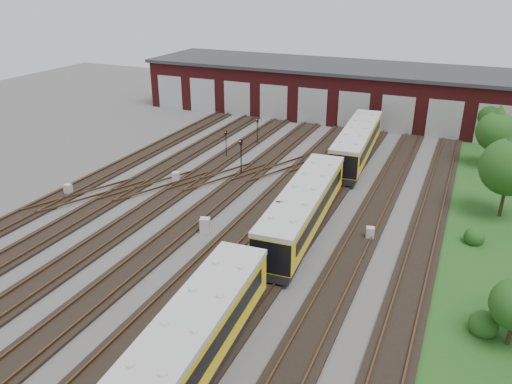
% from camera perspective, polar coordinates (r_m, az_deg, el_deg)
% --- Properties ---
extents(ground, '(120.00, 120.00, 0.00)m').
position_cam_1_polar(ground, '(32.10, -9.27, -8.09)').
color(ground, '#454240').
rests_on(ground, ground).
extents(track_network, '(30.40, 70.00, 0.33)m').
position_cam_1_polar(track_network, '(32.54, -8.98, -7.38)').
color(track_network, black).
rests_on(track_network, ground).
extents(maintenance_shed, '(51.00, 12.50, 6.35)m').
position_cam_1_polar(maintenance_shed, '(65.88, 9.79, 11.39)').
color(maintenance_shed, '#571518').
rests_on(maintenance_shed, ground).
extents(grass_verge, '(8.00, 55.00, 0.05)m').
position_cam_1_polar(grass_verge, '(36.77, 26.47, -6.09)').
color(grass_verge, '#1D4A18').
rests_on(grass_verge, ground).
extents(metro_train, '(3.55, 46.74, 3.02)m').
position_cam_1_polar(metro_train, '(34.68, 5.47, -1.83)').
color(metro_train, black).
rests_on(metro_train, ground).
extents(signal_mast_0, '(0.30, 0.29, 3.40)m').
position_cam_1_polar(signal_mast_0, '(44.53, -1.72, 4.51)').
color(signal_mast_0, black).
rests_on(signal_mast_0, ground).
extents(signal_mast_1, '(0.22, 0.21, 2.78)m').
position_cam_1_polar(signal_mast_1, '(49.27, -3.45, 5.89)').
color(signal_mast_1, black).
rests_on(signal_mast_1, ground).
extents(signal_mast_2, '(0.25, 0.24, 2.89)m').
position_cam_1_polar(signal_mast_2, '(53.11, 0.16, 7.31)').
color(signal_mast_2, black).
rests_on(signal_mast_2, ground).
extents(signal_mast_3, '(0.28, 0.26, 3.37)m').
position_cam_1_polar(signal_mast_3, '(32.45, 2.51, -3.03)').
color(signal_mast_3, black).
rests_on(signal_mast_3, ground).
extents(relay_cabinet_0, '(0.58, 0.48, 0.96)m').
position_cam_1_polar(relay_cabinet_0, '(43.79, -20.66, 0.24)').
color(relay_cabinet_0, '#B9BBBE').
rests_on(relay_cabinet_0, ground).
extents(relay_cabinet_1, '(0.72, 0.65, 1.00)m').
position_cam_1_polar(relay_cabinet_1, '(43.93, -9.12, 1.62)').
color(relay_cabinet_1, '#B9BBBE').
rests_on(relay_cabinet_1, ground).
extents(relay_cabinet_2, '(0.82, 0.75, 1.13)m').
position_cam_1_polar(relay_cabinet_2, '(35.19, -5.85, -3.83)').
color(relay_cabinet_2, '#B9BBBE').
rests_on(relay_cabinet_2, ground).
extents(relay_cabinet_3, '(0.73, 0.64, 1.08)m').
position_cam_1_polar(relay_cabinet_3, '(37.85, 6.31, -1.85)').
color(relay_cabinet_3, '#B9BBBE').
rests_on(relay_cabinet_3, ground).
extents(relay_cabinet_4, '(0.66, 0.59, 0.93)m').
position_cam_1_polar(relay_cabinet_4, '(35.07, 12.90, -4.64)').
color(relay_cabinet_4, '#B9BBBE').
rests_on(relay_cabinet_4, ground).
extents(tree_0, '(3.21, 3.21, 5.32)m').
position_cam_1_polar(tree_0, '(59.14, 25.20, 8.36)').
color(tree_0, '#2F2415').
rests_on(tree_0, ground).
extents(tree_1, '(3.63, 3.63, 6.01)m').
position_cam_1_polar(tree_1, '(51.23, 25.86, 6.69)').
color(tree_1, '#2F2415').
rests_on(tree_1, ground).
extents(tree_2, '(4.22, 4.22, 7.00)m').
position_cam_1_polar(tree_2, '(40.20, 27.15, 3.25)').
color(tree_2, '#2F2415').
rests_on(tree_2, ground).
extents(bush_0, '(1.46, 1.46, 1.46)m').
position_cam_1_polar(bush_0, '(28.27, 24.63, -13.26)').
color(bush_0, '#184B15').
rests_on(bush_0, ground).
extents(bush_1, '(1.36, 1.36, 1.36)m').
position_cam_1_polar(bush_1, '(36.70, 23.72, -4.46)').
color(bush_1, '#184B15').
rests_on(bush_1, ground).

